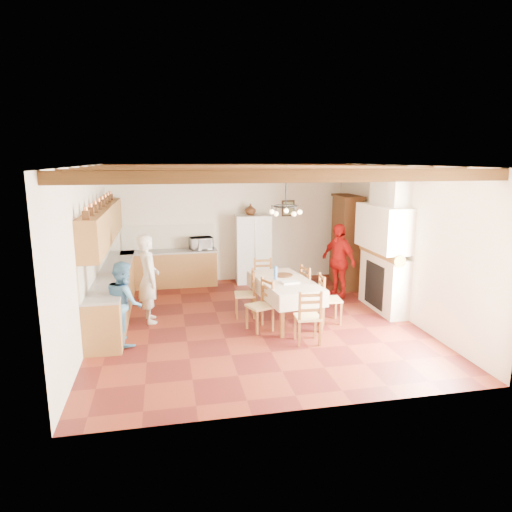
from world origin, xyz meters
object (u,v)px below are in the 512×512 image
(person_man, at_px, (149,279))
(person_woman_blue, at_px, (124,303))
(refrigerator, at_px, (253,249))
(chair_end_near, at_px, (308,316))
(chair_right_far, at_px, (312,288))
(person_woman_red, at_px, (338,261))
(chair_left_near, at_px, (260,305))
(microwave, at_px, (201,243))
(chair_right_near, at_px, (330,299))
(chair_end_far, at_px, (264,281))
(chair_left_far, at_px, (245,293))
(dining_table, at_px, (285,284))
(hutch, at_px, (346,241))

(person_man, distance_m, person_woman_blue, 1.08)
(refrigerator, relative_size, chair_end_near, 1.80)
(chair_right_far, xyz_separation_m, person_woman_red, (0.87, 0.78, 0.37))
(chair_left_near, relative_size, person_woman_blue, 0.67)
(person_woman_red, relative_size, microwave, 3.07)
(chair_left_near, xyz_separation_m, person_woman_red, (2.18, 1.69, 0.37))
(chair_right_near, xyz_separation_m, microwave, (-2.20, 3.25, 0.57))
(chair_right_far, relative_size, chair_end_far, 1.00)
(chair_left_far, height_order, chair_right_near, same)
(refrigerator, xyz_separation_m, dining_table, (0.06, -2.96, -0.14))
(chair_end_near, xyz_separation_m, chair_end_far, (-0.25, 2.39, 0.00))
(hutch, height_order, chair_left_far, hutch)
(chair_right_far, bearing_deg, chair_end_far, 38.85)
(refrigerator, relative_size, person_man, 1.00)
(dining_table, xyz_separation_m, chair_right_near, (0.83, -0.31, -0.25))
(chair_left_near, height_order, chair_end_near, same)
(chair_left_near, height_order, microwave, microwave)
(person_man, height_order, microwave, person_man)
(chair_left_far, xyz_separation_m, person_woman_blue, (-2.25, -0.91, 0.24))
(dining_table, xyz_separation_m, chair_left_near, (-0.59, -0.44, -0.25))
(dining_table, distance_m, chair_left_far, 0.85)
(refrigerator, height_order, person_woman_red, refrigerator)
(refrigerator, distance_m, dining_table, 2.97)
(chair_left_near, distance_m, chair_right_near, 1.43)
(dining_table, bearing_deg, chair_left_far, 154.57)
(chair_left_far, bearing_deg, dining_table, 70.95)
(chair_end_near, distance_m, person_woman_red, 2.87)
(hutch, height_order, chair_end_near, hutch)
(hutch, xyz_separation_m, chair_right_near, (-1.31, -2.46, -0.65))
(person_man, bearing_deg, person_woman_blue, 149.91)
(person_woman_blue, relative_size, person_woman_red, 0.85)
(refrigerator, bearing_deg, person_man, -132.10)
(dining_table, distance_m, microwave, 3.26)
(dining_table, distance_m, person_woman_blue, 3.03)
(chair_right_far, xyz_separation_m, chair_end_near, (-0.63, -1.65, 0.00))
(dining_table, distance_m, chair_left_near, 0.78)
(person_woman_red, bearing_deg, hutch, 126.32)
(chair_left_near, bearing_deg, chair_end_near, 22.53)
(hutch, distance_m, chair_right_far, 2.29)
(hutch, relative_size, chair_left_far, 2.35)
(dining_table, distance_m, chair_end_far, 1.24)
(chair_end_far, relative_size, person_man, 0.56)
(hutch, distance_m, microwave, 3.60)
(chair_right_near, distance_m, person_woman_red, 1.77)
(dining_table, height_order, person_man, person_man)
(dining_table, xyz_separation_m, chair_right_far, (0.72, 0.47, -0.25))
(chair_end_far, bearing_deg, microwave, 129.76)
(chair_end_near, height_order, person_woman_red, person_woman_red)
(chair_right_near, xyz_separation_m, person_man, (-3.42, 0.75, 0.38))
(refrigerator, distance_m, chair_right_near, 3.42)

